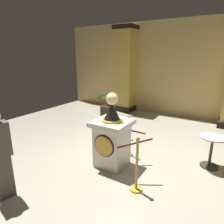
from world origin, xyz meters
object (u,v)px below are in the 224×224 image
object	(u,v)px
stanchion_far	(128,141)
bystander_guest	(0,153)
stanchion_near	(137,172)
potted_palm_left	(108,110)
cafe_table	(211,148)
pedestal_clock	(112,138)

from	to	relation	value
stanchion_far	bystander_guest	xyz separation A→B (m)	(-1.13, -2.53, 0.47)
stanchion_near	potted_palm_left	bearing A→B (deg)	129.93
stanchion_far	potted_palm_left	xyz separation A→B (m)	(-2.15, 2.34, -0.03)
stanchion_near	potted_palm_left	distance (m)	4.54
stanchion_near	stanchion_far	world-z (taller)	stanchion_near
bystander_guest	cafe_table	xyz separation A→B (m)	(2.95, 3.00, -0.38)
pedestal_clock	stanchion_near	size ratio (longest dim) A/B	1.56
bystander_guest	cafe_table	size ratio (longest dim) A/B	2.17
pedestal_clock	stanchion_far	bearing A→B (deg)	81.73
stanchion_near	potted_palm_left	size ratio (longest dim) A/B	0.97
stanchion_far	pedestal_clock	bearing A→B (deg)	-98.27
pedestal_clock	cafe_table	bearing A→B (deg)	29.81
stanchion_far	bystander_guest	distance (m)	2.82
bystander_guest	potted_palm_left	bearing A→B (deg)	101.84
cafe_table	stanchion_near	bearing A→B (deg)	-123.25
pedestal_clock	stanchion_near	world-z (taller)	pedestal_clock
stanchion_far	bystander_guest	size ratio (longest dim) A/B	0.66
bystander_guest	cafe_table	distance (m)	4.23
stanchion_far	cafe_table	xyz separation A→B (m)	(1.82, 0.46, 0.10)
stanchion_near	cafe_table	xyz separation A→B (m)	(1.06, 1.61, 0.09)
bystander_guest	stanchion_far	bearing A→B (deg)	65.93
stanchion_near	pedestal_clock	bearing A→B (deg)	148.92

